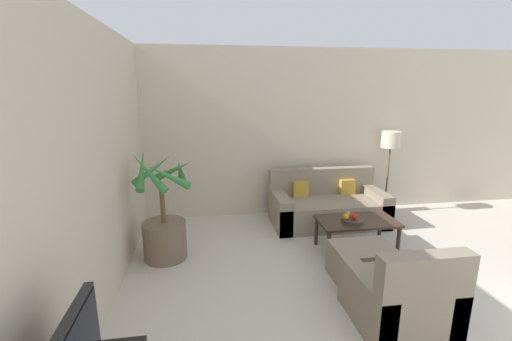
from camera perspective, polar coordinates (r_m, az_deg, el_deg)
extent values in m
cube|color=beige|center=(5.96, 14.03, 6.22)|extent=(8.08, 0.06, 2.70)
cube|color=beige|center=(2.86, -28.34, -2.92)|extent=(0.06, 7.26, 2.70)
cylinder|color=brown|center=(4.49, -14.92, -11.14)|extent=(0.53, 0.53, 0.47)
cylinder|color=brown|center=(4.31, -15.31, -5.38)|extent=(0.06, 0.06, 0.48)
cone|color=#38843D|center=(4.18, -12.49, -0.09)|extent=(0.10, 0.52, 0.41)
cone|color=#38843D|center=(4.41, -13.65, 0.02)|extent=(0.53, 0.36, 0.33)
cone|color=#38843D|center=(4.43, -16.91, 0.13)|extent=(0.52, 0.36, 0.37)
cone|color=#38843D|center=(4.22, -18.52, 0.04)|extent=(0.10, 0.49, 0.45)
cone|color=#38843D|center=(4.04, -17.40, -0.39)|extent=(0.46, 0.33, 0.46)
cone|color=#38843D|center=(3.99, -14.28, -0.97)|extent=(0.51, 0.35, 0.39)
cube|color=gray|center=(5.49, 11.91, -6.70)|extent=(1.74, 0.86, 0.40)
cube|color=gray|center=(5.68, 10.88, -1.65)|extent=(1.74, 0.16, 0.42)
cube|color=gray|center=(5.26, 4.02, -6.67)|extent=(0.20, 0.86, 0.52)
cube|color=gray|center=(5.78, 19.12, -5.51)|extent=(0.20, 0.86, 0.52)
cube|color=gold|center=(5.48, 7.40, -3.05)|extent=(0.24, 0.12, 0.24)
cube|color=gold|center=(5.74, 14.92, -2.63)|extent=(0.24, 0.12, 0.24)
cylinder|color=brown|center=(6.29, 20.58, -6.45)|extent=(0.24, 0.24, 0.03)
cylinder|color=brown|center=(6.13, 21.02, -1.50)|extent=(0.03, 0.03, 1.10)
cylinder|color=beige|center=(6.00, 21.58, 4.82)|extent=(0.31, 0.31, 0.27)
cylinder|color=#38281E|center=(4.37, 12.01, -12.26)|extent=(0.05, 0.05, 0.39)
cylinder|color=#38281E|center=(4.76, 22.63, -10.84)|extent=(0.05, 0.05, 0.39)
cylinder|color=#38281E|center=(4.77, 10.03, -9.90)|extent=(0.05, 0.05, 0.39)
cylinder|color=#38281E|center=(5.13, 19.94, -8.82)|extent=(0.05, 0.05, 0.39)
cube|color=#38281E|center=(4.66, 16.49, -8.09)|extent=(1.01, 0.55, 0.03)
cylinder|color=#42382D|center=(4.57, 15.76, -7.98)|extent=(0.27, 0.27, 0.04)
sphere|color=red|center=(4.53, 16.04, -7.35)|extent=(0.08, 0.08, 0.08)
sphere|color=olive|center=(4.61, 15.07, -7.03)|extent=(0.07, 0.07, 0.07)
sphere|color=orange|center=(4.51, 14.79, -7.43)|extent=(0.08, 0.08, 0.08)
cube|color=gray|center=(3.55, 22.34, -19.70)|extent=(0.78, 0.82, 0.38)
cube|color=gray|center=(3.11, 26.27, -16.20)|extent=(0.78, 0.16, 0.46)
cube|color=gray|center=(3.39, 17.67, -20.00)|extent=(0.16, 0.82, 0.48)
cube|color=gray|center=(3.68, 26.73, -18.00)|extent=(0.16, 0.82, 0.48)
cube|color=gray|center=(4.12, 17.29, -14.38)|extent=(0.66, 0.49, 0.38)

